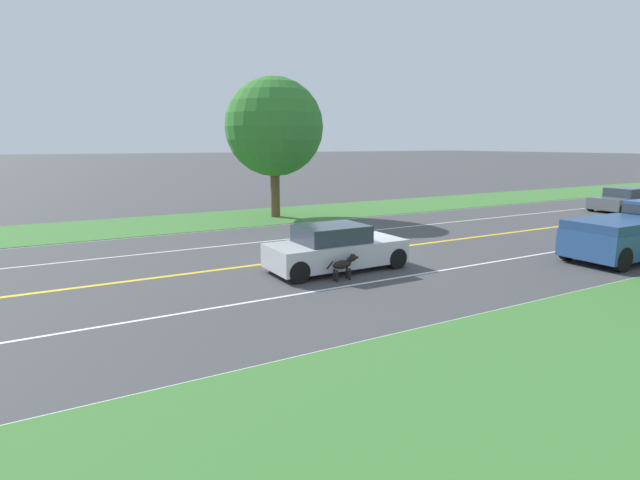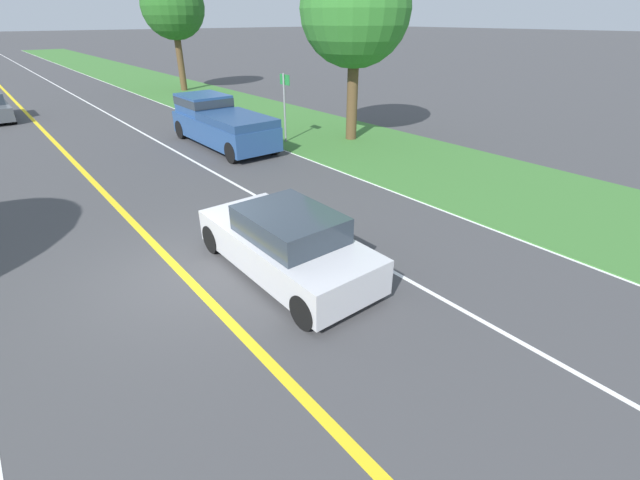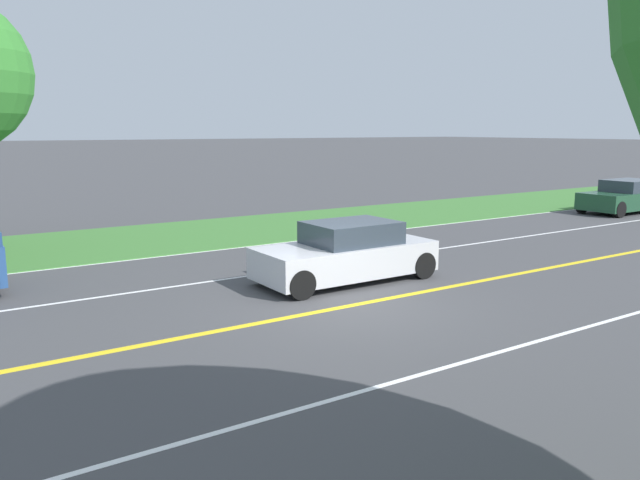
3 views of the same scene
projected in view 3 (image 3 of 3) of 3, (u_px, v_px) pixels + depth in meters
name	position (u px, v px, depth m)	size (l,w,h in m)	color
ground_plane	(347.00, 307.00, 12.68)	(400.00, 400.00, 0.00)	#424244
centre_divider_line	(347.00, 306.00, 12.68)	(0.18, 160.00, 0.01)	yellow
lane_edge_line_right	(208.00, 251.00, 18.44)	(0.14, 160.00, 0.01)	white
lane_dash_same_dir	(265.00, 273.00, 15.56)	(0.10, 160.00, 0.01)	white
lane_dash_oncoming	(476.00, 358.00, 9.80)	(0.10, 160.00, 0.01)	white
grass_verge_right	(173.00, 236.00, 20.90)	(6.00, 160.00, 0.03)	#3D7533
ego_car	(347.00, 254.00, 14.71)	(1.83, 4.30, 1.41)	silver
dog	(333.00, 252.00, 15.90)	(0.23, 1.10, 0.75)	black
car_trailing_near	(627.00, 197.00, 26.99)	(1.91, 4.66, 1.40)	#1E472D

